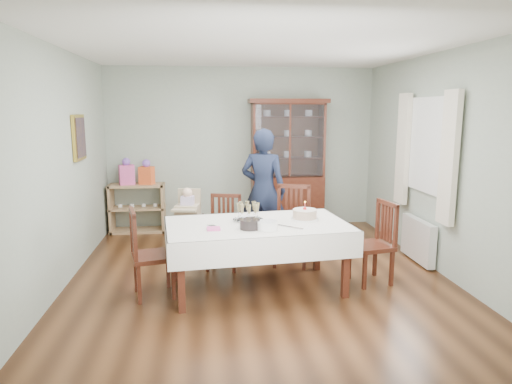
{
  "coord_description": "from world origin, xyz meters",
  "views": [
    {
      "loc": [
        -0.63,
        -5.25,
        2.0
      ],
      "look_at": [
        -0.01,
        0.2,
        1.01
      ],
      "focal_mm": 32.0,
      "sensor_mm": 36.0,
      "label": 1
    }
  ],
  "objects": [
    {
      "name": "floor",
      "position": [
        0.0,
        0.0,
        0.0
      ],
      "size": [
        5.0,
        5.0,
        0.0
      ],
      "primitive_type": "plane",
      "color": "#593319",
      "rests_on": "ground"
    },
    {
      "name": "room_shell",
      "position": [
        0.0,
        0.53,
        1.7
      ],
      "size": [
        5.0,
        5.0,
        5.0
      ],
      "color": "#9EAA99",
      "rests_on": "floor"
    },
    {
      "name": "dining_table",
      "position": [
        -0.07,
        -0.38,
        0.38
      ],
      "size": [
        2.11,
        1.35,
        0.76
      ],
      "rotation": [
        0.0,
        0.0,
        0.1
      ],
      "color": "#4B2112",
      "rests_on": "floor"
    },
    {
      "name": "china_cabinet",
      "position": [
        0.75,
        2.26,
        1.12
      ],
      "size": [
        1.3,
        0.48,
        2.18
      ],
      "color": "#4B2112",
      "rests_on": "floor"
    },
    {
      "name": "sideboard",
      "position": [
        -1.75,
        2.28,
        0.4
      ],
      "size": [
        0.9,
        0.38,
        0.8
      ],
      "color": "tan",
      "rests_on": "floor"
    },
    {
      "name": "picture_frame",
      "position": [
        -2.22,
        0.8,
        1.65
      ],
      "size": [
        0.04,
        0.48,
        0.58
      ],
      "primitive_type": "cube",
      "color": "gold",
      "rests_on": "room_shell"
    },
    {
      "name": "window",
      "position": [
        2.22,
        0.3,
        1.55
      ],
      "size": [
        0.04,
        1.02,
        1.22
      ],
      "primitive_type": "cube",
      "color": "white",
      "rests_on": "room_shell"
    },
    {
      "name": "curtain_left",
      "position": [
        2.16,
        -0.32,
        1.45
      ],
      "size": [
        0.07,
        0.3,
        1.55
      ],
      "primitive_type": "cube",
      "color": "silver",
      "rests_on": "room_shell"
    },
    {
      "name": "curtain_right",
      "position": [
        2.16,
        0.92,
        1.45
      ],
      "size": [
        0.07,
        0.3,
        1.55
      ],
      "primitive_type": "cube",
      "color": "silver",
      "rests_on": "room_shell"
    },
    {
      "name": "radiator",
      "position": [
        2.16,
        0.3,
        0.3
      ],
      "size": [
        0.1,
        0.8,
        0.55
      ],
      "primitive_type": "cube",
      "color": "white",
      "rests_on": "floor"
    },
    {
      "name": "chair_far_left",
      "position": [
        -0.41,
        0.37,
        0.28
      ],
      "size": [
        0.51,
        0.51,
        0.93
      ],
      "rotation": [
        0.0,
        0.0,
        -0.25
      ],
      "color": "#4B2112",
      "rests_on": "floor"
    },
    {
      "name": "chair_far_right",
      "position": [
        0.48,
        0.41,
        0.3
      ],
      "size": [
        0.58,
        0.58,
        1.02
      ],
      "rotation": [
        0.0,
        0.0,
        -0.31
      ],
      "color": "#4B2112",
      "rests_on": "floor"
    },
    {
      "name": "chair_end_left",
      "position": [
        -1.22,
        -0.46,
        0.29
      ],
      "size": [
        0.52,
        0.52,
        0.96
      ],
      "rotation": [
        0.0,
        0.0,
        1.81
      ],
      "color": "#4B2112",
      "rests_on": "floor"
    },
    {
      "name": "chair_end_right",
      "position": [
        1.29,
        -0.34,
        0.28
      ],
      "size": [
        0.5,
        0.5,
        0.96
      ],
      "rotation": [
        0.0,
        0.0,
        -1.38
      ],
      "color": "#4B2112",
      "rests_on": "floor"
    },
    {
      "name": "woman",
      "position": [
        0.18,
        1.0,
        0.88
      ],
      "size": [
        0.75,
        0.63,
        1.75
      ],
      "primitive_type": "imported",
      "rotation": [
        0.0,
        0.0,
        2.75
      ],
      "color": "black",
      "rests_on": "floor"
    },
    {
      "name": "high_chair",
      "position": [
        -0.88,
        0.92,
        0.37
      ],
      "size": [
        0.5,
        0.5,
        0.95
      ],
      "rotation": [
        0.0,
        0.0,
        -0.2
      ],
      "color": "black",
      "rests_on": "floor"
    },
    {
      "name": "champagne_tray",
      "position": [
        -0.16,
        -0.27,
        0.83
      ],
      "size": [
        0.35,
        0.35,
        0.21
      ],
      "color": "silver",
      "rests_on": "dining_table"
    },
    {
      "name": "birthday_cake",
      "position": [
        0.49,
        -0.27,
        0.82
      ],
      "size": [
        0.32,
        0.32,
        0.22
      ],
      "color": "white",
      "rests_on": "dining_table"
    },
    {
      "name": "plate_stack_dark",
      "position": [
        -0.17,
        -0.61,
        0.81
      ],
      "size": [
        0.28,
        0.28,
        0.1
      ],
      "primitive_type": "cylinder",
      "rotation": [
        0.0,
        0.0,
        0.37
      ],
      "color": "black",
      "rests_on": "dining_table"
    },
    {
      "name": "plate_stack_white",
      "position": [
        0.01,
        -0.66,
        0.81
      ],
      "size": [
        0.28,
        0.28,
        0.09
      ],
      "primitive_type": "cylinder",
      "rotation": [
        0.0,
        0.0,
        0.41
      ],
      "color": "white",
      "rests_on": "dining_table"
    },
    {
      "name": "napkin_stack",
      "position": [
        -0.55,
        -0.6,
        0.77
      ],
      "size": [
        0.14,
        0.14,
        0.02
      ],
      "primitive_type": "cube",
      "rotation": [
        0.0,
        0.0,
        0.03
      ],
      "color": "#DE529A",
      "rests_on": "dining_table"
    },
    {
      "name": "cutlery",
      "position": [
        -0.59,
        -0.48,
        0.77
      ],
      "size": [
        0.15,
        0.17,
        0.01
      ],
      "primitive_type": null,
      "rotation": [
        0.0,
        0.0,
        0.46
      ],
      "color": "silver",
      "rests_on": "dining_table"
    },
    {
      "name": "cake_knife",
      "position": [
        0.27,
        -0.6,
        0.77
      ],
      "size": [
        0.25,
        0.22,
        0.01
      ],
      "primitive_type": "cube",
      "rotation": [
        0.0,
        0.0,
        -0.71
      ],
      "color": "silver",
      "rests_on": "dining_table"
    },
    {
      "name": "gift_bag_pink",
      "position": [
        -1.89,
        2.26,
        0.99
      ],
      "size": [
        0.27,
        0.21,
        0.44
      ],
      "color": "#DE529A",
      "rests_on": "sideboard"
    },
    {
      "name": "gift_bag_orange",
      "position": [
        -1.58,
        2.26,
        0.98
      ],
      "size": [
        0.26,
        0.22,
        0.41
      ],
      "color": "#EF5925",
      "rests_on": "sideboard"
    }
  ]
}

